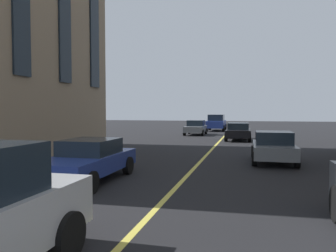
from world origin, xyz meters
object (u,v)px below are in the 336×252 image
Objects in this scene: car_grey_far at (273,147)px; car_blue_parked_b at (216,122)px; car_black_trailing at (238,131)px; car_grey_parked_a at (196,128)px; car_blue_mid at (88,160)px.

car_grey_far is 0.83× the size of car_blue_parked_b.
car_grey_far is at bearing -170.39° from car_black_trailing.
car_black_trailing is at bearing -140.00° from car_grey_parked_a.
car_black_trailing is at bearing -14.90° from car_blue_mid.
car_grey_far is 0.89× the size of car_blue_mid.
car_blue_mid is 1.13× the size of car_grey_parked_a.
car_grey_parked_a is (21.46, -0.20, -0.00)m from car_blue_mid.
car_black_trailing is (16.48, -4.38, 0.00)m from car_blue_mid.
car_grey_far is 23.31m from car_blue_parked_b.
car_grey_far is at bearing -48.43° from car_blue_mid.
car_black_trailing is (10.94, 1.85, 0.00)m from car_grey_far.
car_grey_parked_a is at bearing 20.75° from car_grey_far.
car_grey_parked_a reaches higher than car_blue_mid.
car_blue_mid is 28.41m from car_blue_parked_b.
car_grey_parked_a is at bearing 40.00° from car_black_trailing.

